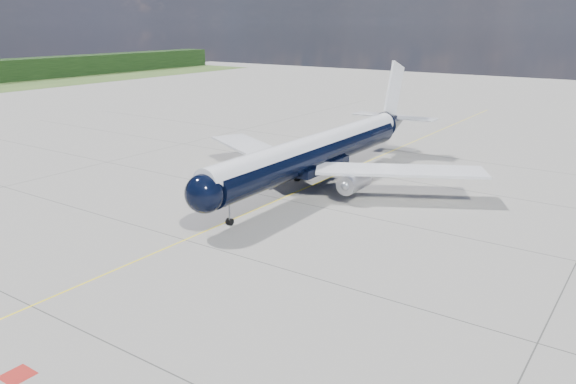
% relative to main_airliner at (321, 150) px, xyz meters
% --- Properties ---
extents(ground, '(320.00, 320.00, 0.00)m').
position_rel_main_airliner_xyz_m(ground, '(-0.56, -2.53, -4.23)').
color(ground, gray).
rests_on(ground, ground).
extents(taxiway_centerline, '(0.16, 160.00, 0.01)m').
position_rel_main_airliner_xyz_m(taxiway_centerline, '(-0.56, -7.53, -4.23)').
color(taxiway_centerline, yellow).
rests_on(taxiway_centerline, ground).
extents(red_marking, '(1.60, 1.60, 0.01)m').
position_rel_main_airliner_xyz_m(red_marking, '(6.24, -42.53, -4.23)').
color(red_marking, maroon).
rests_on(red_marking, ground).
extents(main_airliner, '(38.82, 47.15, 13.64)m').
position_rel_main_airliner_xyz_m(main_airliner, '(0.00, 0.00, 0.00)').
color(main_airliner, black).
rests_on(main_airliner, ground).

